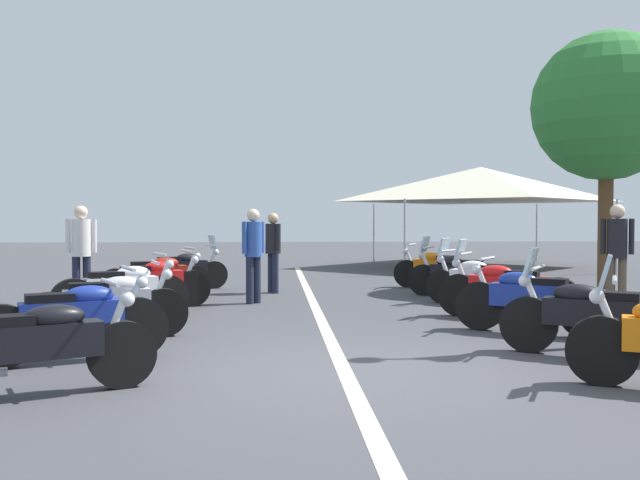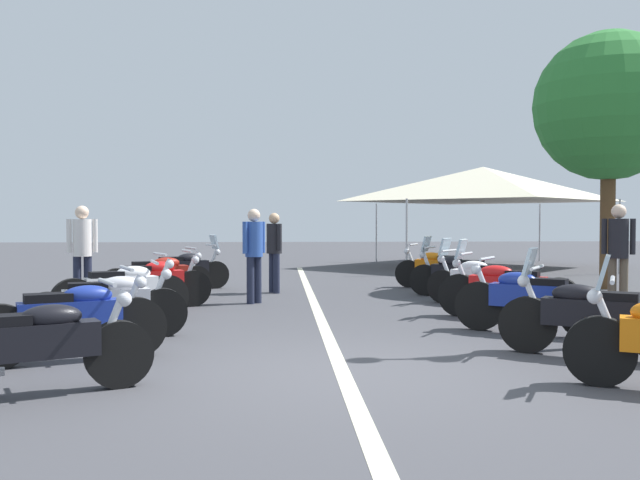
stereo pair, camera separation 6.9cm
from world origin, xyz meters
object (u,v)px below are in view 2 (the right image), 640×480
motorcycle_right_row_1 (590,316)px  bystander_1 (82,247)px  motorcycle_left_row_2 (108,304)px  motorcycle_right_row_3 (506,288)px  motorcycle_right_row_2 (529,299)px  bystander_0 (274,246)px  motorcycle_left_row_0 (32,346)px  motorcycle_right_row_6 (439,268)px  bystander_2 (618,248)px  motorcycle_left_row_1 (72,319)px  motorcycle_left_row_5 (158,276)px  motorcycle_right_row_4 (482,280)px  motorcycle_left_row_6 (183,269)px  event_tent (483,184)px  motorcycle_right_row_5 (458,274)px  bystander_3 (254,248)px  motorcycle_left_row_4 (150,282)px  roadside_tree_0 (609,107)px  motorcycle_left_row_3 (123,290)px

motorcycle_right_row_1 → bystander_1: (5.10, 6.92, 0.58)m
motorcycle_left_row_2 → motorcycle_right_row_3: motorcycle_right_row_3 is taller
motorcycle_right_row_2 → bystander_0: 6.45m
motorcycle_left_row_0 → motorcycle_right_row_6: motorcycle_right_row_6 is taller
bystander_2 → motorcycle_left_row_1: bearing=-40.6°
motorcycle_left_row_5 → motorcycle_right_row_4: size_ratio=1.12×
motorcycle_left_row_6 → motorcycle_right_row_2: motorcycle_left_row_6 is taller
event_tent → motorcycle_right_row_5: bearing=160.6°
bystander_2 → motorcycle_left_row_0: bearing=-32.1°
motorcycle_left_row_1 → bystander_0: size_ratio=1.17×
motorcycle_left_row_1 → bystander_1: (5.01, 1.27, 0.58)m
motorcycle_left_row_1 → event_tent: event_tent is taller
motorcycle_left_row_0 → event_tent: (15.86, -8.61, 2.20)m
bystander_3 → motorcycle_right_row_5: bearing=-124.1°
motorcycle_left_row_4 → roadside_tree_0: size_ratio=0.36×
motorcycle_left_row_2 → motorcycle_left_row_6: (6.24, -0.09, 0.00)m
motorcycle_left_row_1 → roadside_tree_0: (7.38, -9.43, 3.53)m
motorcycle_left_row_3 → bystander_3: (2.13, -1.89, 0.54)m
motorcycle_left_row_4 → motorcycle_right_row_5: motorcycle_right_row_5 is taller
motorcycle_right_row_4 → motorcycle_right_row_3: bearing=122.7°
event_tent → bystander_1: bearing=133.2°
motorcycle_left_row_3 → bystander_1: bystander_1 is taller
motorcycle_left_row_5 → motorcycle_right_row_5: bearing=-25.6°
motorcycle_left_row_5 → bystander_3: (-0.83, -1.87, 0.56)m
motorcycle_left_row_1 → roadside_tree_0: 12.48m
motorcycle_left_row_2 → motorcycle_right_row_5: 7.27m
motorcycle_right_row_3 → bystander_3: (2.25, 3.93, 0.54)m
motorcycle_left_row_0 → motorcycle_right_row_4: size_ratio=1.11×
motorcycle_left_row_0 → motorcycle_right_row_4: (6.05, -5.72, 0.01)m
motorcycle_left_row_1 → motorcycle_right_row_5: size_ratio=1.06×
bystander_1 → motorcycle_left_row_4: bearing=-132.6°
motorcycle_left_row_2 → event_tent: size_ratio=0.30×
motorcycle_left_row_0 → bystander_0: 8.69m
motorcycle_left_row_5 → bystander_2: 8.31m
motorcycle_left_row_5 → event_tent: event_tent is taller
motorcycle_right_row_1 → bystander_3: bearing=-21.6°
motorcycle_left_row_3 → roadside_tree_0: roadside_tree_0 is taller
motorcycle_left_row_0 → bystander_2: size_ratio=1.11×
motorcycle_left_row_3 → motorcycle_left_row_4: 1.50m
motorcycle_left_row_6 → bystander_1: 3.06m
motorcycle_left_row_4 → bystander_1: bearing=137.4°
roadside_tree_0 → motorcycle_right_row_6: bearing=85.4°
motorcycle_left_row_6 → event_tent: size_ratio=0.30×
motorcycle_left_row_3 → motorcycle_left_row_0: bearing=-113.7°
bystander_0 → motorcycle_right_row_3: bearing=102.6°
motorcycle_left_row_3 → event_tent: 14.54m
motorcycle_left_row_2 → bystander_0: size_ratio=1.20×
motorcycle_left_row_1 → motorcycle_right_row_6: motorcycle_left_row_1 is taller
motorcycle_right_row_3 → bystander_1: bystander_1 is taller
motorcycle_left_row_1 → motorcycle_right_row_3: motorcycle_right_row_3 is taller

